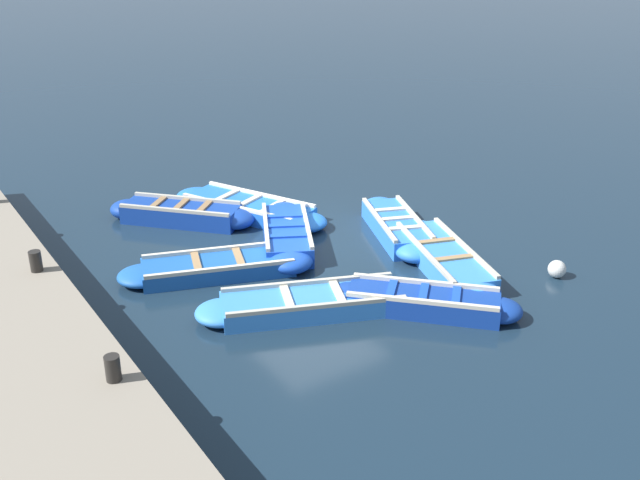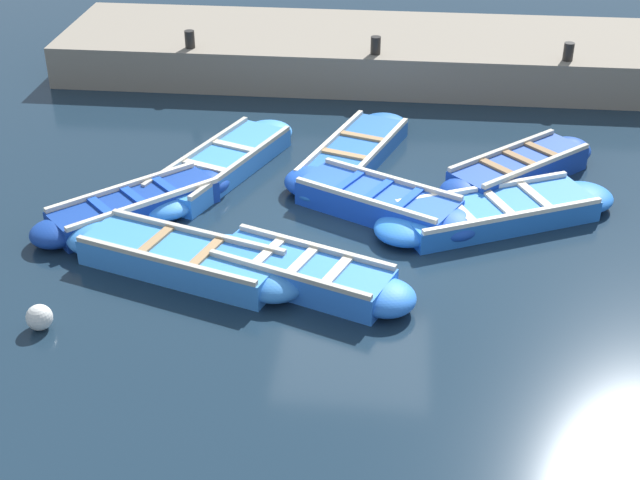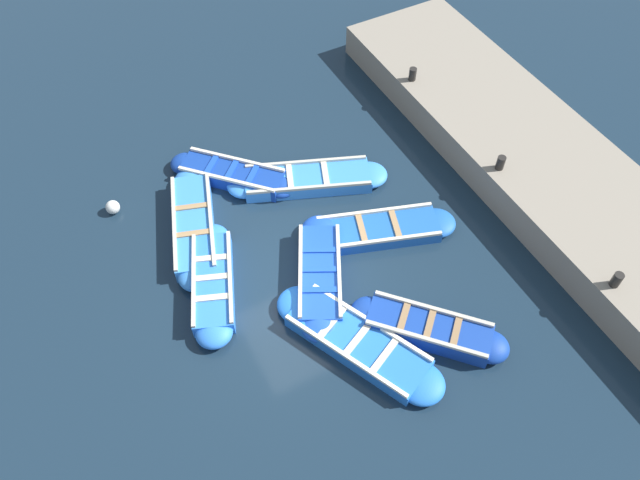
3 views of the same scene
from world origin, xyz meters
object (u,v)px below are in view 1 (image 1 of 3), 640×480
Objects in this scene: boat_broadside at (218,267)px; boat_inner_gap at (313,303)px; boat_mid_row at (444,259)px; boat_drifting at (423,302)px; boat_outer_right at (181,214)px; boat_near_quay at (287,235)px; boat_centre at (396,227)px; bollard_mid_north at (36,261)px; boat_end_of_row at (249,208)px; bollard_north at (113,368)px; buoy_orange_near at (557,269)px.

boat_inner_gap is at bearing -72.08° from boat_broadside.
boat_drifting is at bearing -143.18° from boat_mid_row.
boat_outer_right is 2.63m from boat_near_quay.
bollard_mid_north reaches higher than boat_centre.
boat_centre is at bearing -42.39° from boat_outer_right.
boat_broadside is at bearing -99.63° from boat_outer_right.
boat_drifting is 8.29× the size of bollard_mid_north.
boat_mid_row is 0.95× the size of boat_end_of_row.
boat_end_of_row is 1.38× the size of boat_drifting.
boat_drifting is (-1.65, -2.79, -0.01)m from boat_centre.
bollard_north reaches higher than boat_end_of_row.
bollard_north reaches higher than boat_broadside.
boat_centre is at bearing -53.18° from boat_end_of_row.
bollard_mid_north is (-3.88, 2.39, 0.87)m from boat_inner_gap.
boat_mid_row is 4.81m from boat_end_of_row.
boat_outer_right is at bearing 107.05° from boat_drifting.
bollard_mid_north is 9.27m from buoy_orange_near.
boat_mid_row and boat_centre have the same top height.
boat_inner_gap is at bearing -87.21° from boat_outer_right.
boat_centre is at bearing -6.17° from boat_broadside.
boat_centre reaches higher than boat_drifting.
boat_outer_right is at bearing 120.64° from boat_near_quay.
boat_outer_right is 8.41× the size of bollard_north.
bollard_north reaches higher than boat_near_quay.
boat_inner_gap reaches higher than boat_broadside.
boat_near_quay is at bearing 3.41° from bollard_mid_north.
boat_outer_right is 1.02× the size of boat_drifting.
boat_mid_row is 10.87× the size of bollard_north.
boat_end_of_row is at bearing 112.46° from boat_mid_row.
boat_drifting is 8.62× the size of buoy_orange_near.
boat_end_of_row is 11.42× the size of bollard_mid_north.
boat_broadside is at bearing -3.55° from bollard_mid_north.
boat_centre is 9.48× the size of bollard_north.
boat_near_quay is at bearing 67.77° from boat_inner_gap.
bollard_north is (-3.88, -1.36, 0.87)m from boat_inner_gap.
boat_inner_gap is (0.71, -2.19, 0.01)m from boat_broadside.
boat_outer_right is 4.52m from bollard_mid_north.
boat_inner_gap is 4.75m from buoy_orange_near.
boat_centre is (3.48, -3.18, -0.01)m from boat_outer_right.
boat_drifting is (1.83, -5.97, -0.02)m from boat_outer_right.
bollard_north is at bearing -168.44° from boat_mid_row.
bollard_mid_north is 1.04× the size of buoy_orange_near.
buoy_orange_near is (4.78, -6.35, -0.04)m from boat_outer_right.
buoy_orange_near is at bearing -0.33° from bollard_north.
boat_near_quay reaches higher than boat_inner_gap.
boat_near_quay is (-1.93, 2.63, 0.01)m from boat_mid_row.
buoy_orange_near is at bearing -67.78° from boat_centre.
boat_centre is 9.48× the size of bollard_mid_north.
boat_broadside is 3.97m from boat_centre.
boat_broadside is 2.99m from boat_end_of_row.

